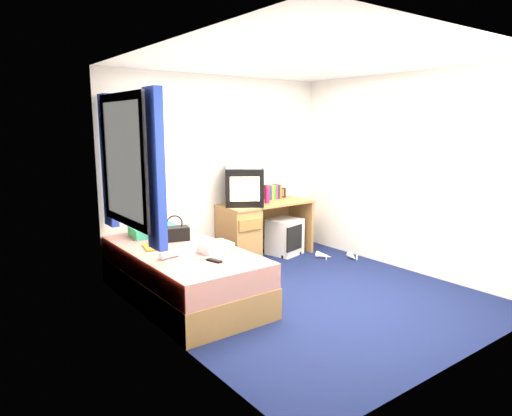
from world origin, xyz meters
TOP-DOWN VIEW (x-y plane):
  - ground at (0.00, 0.00)m, footprint 3.40×3.40m
  - room_shell at (0.00, 0.00)m, footprint 3.40×3.40m
  - bed at (-1.10, 0.70)m, footprint 1.01×2.00m
  - pillow at (-1.09, 1.40)m, footprint 0.53×0.36m
  - desk at (0.27, 1.44)m, footprint 1.30×0.55m
  - storage_cube at (0.83, 1.35)m, footprint 0.48×0.48m
  - crt_tv at (0.21, 1.44)m, footprint 0.65×0.64m
  - vcr at (0.21, 1.44)m, footprint 0.55×0.53m
  - book_row at (0.80, 1.60)m, footprint 0.24×0.13m
  - picture_frame at (1.01, 1.63)m, footprint 0.03×0.12m
  - pink_water_bottle at (0.53, 1.37)m, footprint 0.07×0.07m
  - aerosol_can at (0.48, 1.45)m, footprint 0.07×0.07m
  - handbag at (-1.00, 1.05)m, footprint 0.33×0.24m
  - towel at (-0.89, 0.38)m, footprint 0.29×0.25m
  - magazine at (-1.30, 0.91)m, footprint 0.27×0.32m
  - water_bottle at (-1.34, 0.47)m, footprint 0.21×0.10m
  - colour_swatch_fan at (-1.10, 0.25)m, footprint 0.23×0.13m
  - remote_control at (-1.07, 0.12)m, footprint 0.09×0.17m
  - window_assembly at (-1.55, 0.90)m, footprint 0.11×1.42m
  - white_heels at (1.24, 0.72)m, footprint 0.43×0.50m

SIDE VIEW (x-z plane):
  - ground at x=0.00m, z-range 0.00..0.00m
  - white_heels at x=1.24m, z-range -0.01..0.09m
  - storage_cube at x=0.83m, z-range 0.00..0.50m
  - bed at x=-1.10m, z-range 0.00..0.54m
  - desk at x=0.27m, z-range 0.03..0.78m
  - colour_swatch_fan at x=-1.10m, z-range 0.54..0.55m
  - magazine at x=-1.30m, z-range 0.54..0.55m
  - remote_control at x=-1.07m, z-range 0.54..0.56m
  - water_bottle at x=-1.34m, z-range 0.54..0.61m
  - towel at x=-0.89m, z-range 0.54..0.64m
  - pillow at x=-1.09m, z-range 0.54..0.65m
  - handbag at x=-1.00m, z-range 0.48..0.76m
  - picture_frame at x=1.01m, z-range 0.75..0.89m
  - aerosol_can at x=0.48m, z-range 0.75..0.94m
  - book_row at x=0.80m, z-range 0.75..0.95m
  - pink_water_bottle at x=0.53m, z-range 0.75..0.95m
  - crt_tv at x=0.21m, z-range 0.75..1.23m
  - vcr at x=0.21m, z-range 1.23..1.32m
  - window_assembly at x=-1.55m, z-range 0.72..2.12m
  - room_shell at x=0.00m, z-range -0.25..3.15m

